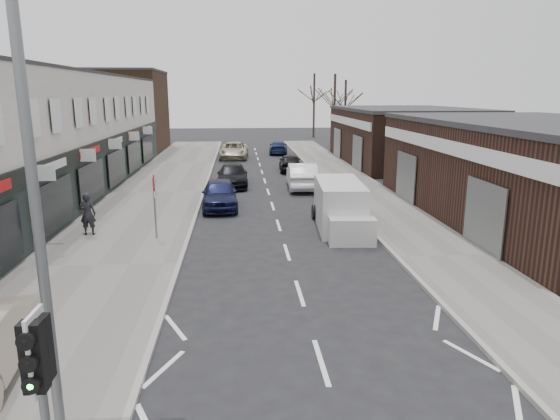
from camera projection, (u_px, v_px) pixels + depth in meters
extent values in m
plane|color=black|center=(338.00, 418.00, 9.32)|extent=(160.00, 160.00, 0.00)
cube|color=slate|center=(157.00, 193.00, 30.10)|extent=(5.50, 64.00, 0.12)
cube|color=slate|center=(360.00, 189.00, 31.11)|extent=(3.50, 64.00, 0.12)
cube|color=silver|center=(16.00, 139.00, 26.33)|extent=(8.00, 41.00, 7.10)
cube|color=#422C1C|center=(123.00, 112.00, 50.97)|extent=(8.00, 10.00, 8.00)
cube|color=#341F17|center=(544.00, 173.00, 23.39)|extent=(10.00, 18.00, 4.50)
cube|color=#341F17|center=(405.00, 137.00, 42.80)|extent=(10.00, 16.00, 4.50)
cube|color=silver|center=(37.00, 352.00, 6.41)|extent=(0.05, 0.55, 1.10)
cube|color=black|center=(34.00, 357.00, 6.29)|extent=(0.28, 0.22, 0.95)
sphere|color=#0CE533|center=(33.00, 383.00, 6.25)|extent=(0.18, 0.18, 0.18)
cube|color=black|center=(41.00, 347.00, 6.53)|extent=(0.26, 0.20, 0.90)
cylinder|color=slate|center=(37.00, 220.00, 7.22)|extent=(0.16, 0.16, 8.00)
cylinder|color=slate|center=(155.00, 208.00, 20.22)|extent=(0.07, 0.07, 2.50)
cube|color=white|center=(155.00, 194.00, 20.09)|extent=(0.04, 0.45, 0.25)
cube|color=silver|center=(339.00, 205.00, 22.31)|extent=(2.22, 4.71, 2.09)
cube|color=silver|center=(352.00, 232.00, 19.82)|extent=(1.90, 0.93, 1.10)
cylinder|color=black|center=(326.00, 230.00, 20.85)|extent=(0.22, 0.70, 0.70)
cylinder|color=black|center=(366.00, 229.00, 20.99)|extent=(0.22, 0.70, 0.70)
cylinder|color=black|center=(315.00, 212.00, 23.96)|extent=(0.22, 0.70, 0.70)
cylinder|color=black|center=(349.00, 211.00, 24.10)|extent=(0.22, 0.70, 0.70)
imported|color=black|center=(88.00, 214.00, 20.78)|extent=(0.66, 0.44, 1.79)
imported|color=#121639|center=(220.00, 194.00, 26.13)|extent=(1.99, 4.56, 1.53)
imported|color=black|center=(232.00, 175.00, 32.43)|extent=(1.96, 4.82, 1.40)
imported|color=#B7AE92|center=(234.00, 150.00, 46.10)|extent=(2.81, 5.56, 1.51)
imported|color=silver|center=(302.00, 176.00, 31.54)|extent=(1.95, 5.04, 1.64)
imported|color=black|center=(290.00, 162.00, 38.55)|extent=(1.83, 4.12, 1.38)
imported|color=#152043|center=(278.00, 148.00, 49.72)|extent=(2.15, 4.47, 1.26)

